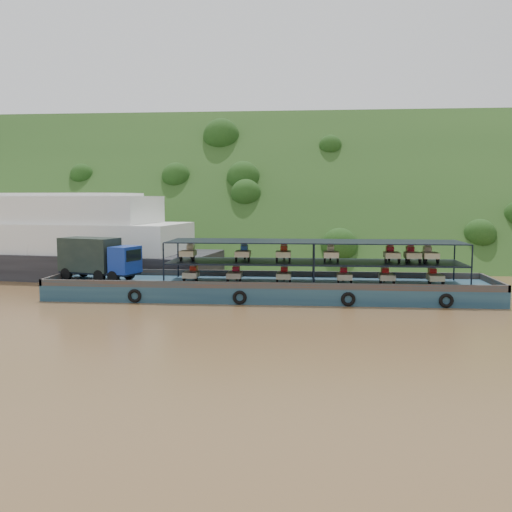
{
  "coord_description": "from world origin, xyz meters",
  "views": [
    {
      "loc": [
        2.07,
        -43.14,
        7.9
      ],
      "look_at": [
        -2.0,
        3.0,
        3.2
      ],
      "focal_mm": 40.0,
      "sensor_mm": 36.0,
      "label": 1
    }
  ],
  "objects": [
    {
      "name": "hillside",
      "position": [
        0.0,
        36.0,
        0.0
      ],
      "size": [
        140.0,
        39.6,
        39.6
      ],
      "primitive_type": "cube",
      "rotation": [
        0.79,
        0.0,
        0.0
      ],
      "color": "#1E3A15",
      "rests_on": "ground"
    },
    {
      "name": "cargo_barge",
      "position": [
        -2.08,
        1.97,
        1.16
      ],
      "size": [
        35.1,
        7.18,
        4.65
      ],
      "color": "#142F46",
      "rests_on": "ground"
    },
    {
      "name": "passenger_ferry",
      "position": [
        -27.82,
        13.84,
        3.65
      ],
      "size": [
        42.61,
        15.96,
        8.42
      ],
      "rotation": [
        0.0,
        0.0,
        -0.14
      ],
      "color": "black",
      "rests_on": "ground"
    },
    {
      "name": "ground",
      "position": [
        0.0,
        0.0,
        0.0
      ],
      "size": [
        160.0,
        160.0,
        0.0
      ],
      "primitive_type": "plane",
      "color": "brown",
      "rests_on": "ground"
    }
  ]
}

